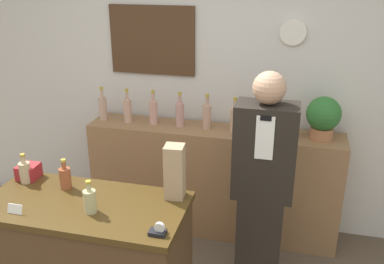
{
  "coord_description": "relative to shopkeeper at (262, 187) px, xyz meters",
  "views": [
    {
      "loc": [
        0.7,
        -1.5,
        2.26
      ],
      "look_at": [
        0.05,
        1.11,
        1.19
      ],
      "focal_mm": 40.0,
      "sensor_mm": 36.0,
      "label": 1
    }
  ],
  "objects": [
    {
      "name": "back_wall",
      "position": [
        -0.55,
        0.86,
        0.54
      ],
      "size": [
        5.2,
        0.09,
        2.7
      ],
      "color": "silver",
      "rests_on": "ground_plane"
    },
    {
      "name": "back_shelf",
      "position": [
        -0.47,
        0.62,
        -0.33
      ],
      "size": [
        2.14,
        0.36,
        0.97
      ],
      "color": "#8E6642",
      "rests_on": "ground_plane"
    },
    {
      "name": "shopkeeper",
      "position": [
        0.0,
        0.0,
        0.0
      ],
      "size": [
        0.41,
        0.26,
        1.63
      ],
      "color": "black",
      "rests_on": "ground_plane"
    },
    {
      "name": "potted_plant",
      "position": [
        0.39,
        0.62,
        0.34
      ],
      "size": [
        0.27,
        0.27,
        0.34
      ],
      "color": "#B27047",
      "rests_on": "back_shelf"
    },
    {
      "name": "paper_bag",
      "position": [
        -0.49,
        -0.47,
        0.29
      ],
      "size": [
        0.12,
        0.12,
        0.34
      ],
      "color": "tan",
      "rests_on": "display_counter"
    },
    {
      "name": "tape_dispenser",
      "position": [
        -0.47,
        -0.87,
        0.15
      ],
      "size": [
        0.09,
        0.06,
        0.07
      ],
      "color": "black",
      "rests_on": "display_counter"
    },
    {
      "name": "price_card_right",
      "position": [
        -1.31,
        -0.87,
        0.15
      ],
      "size": [
        0.09,
        0.02,
        0.06
      ],
      "color": "white",
      "rests_on": "display_counter"
    },
    {
      "name": "gift_box",
      "position": [
        -1.49,
        -0.47,
        0.17
      ],
      "size": [
        0.13,
        0.13,
        0.09
      ],
      "color": "maroon",
      "rests_on": "display_counter"
    },
    {
      "name": "counter_bottle_0",
      "position": [
        -1.47,
        -0.53,
        0.2
      ],
      "size": [
        0.07,
        0.07,
        0.2
      ],
      "color": "tan",
      "rests_on": "display_counter"
    },
    {
      "name": "counter_bottle_1",
      "position": [
        -1.18,
        -0.54,
        0.2
      ],
      "size": [
        0.07,
        0.07,
        0.2
      ],
      "color": "brown",
      "rests_on": "display_counter"
    },
    {
      "name": "counter_bottle_2",
      "position": [
        -0.91,
        -0.75,
        0.2
      ],
      "size": [
        0.07,
        0.07,
        0.2
      ],
      "color": "tan",
      "rests_on": "display_counter"
    },
    {
      "name": "shelf_bottle_0",
      "position": [
        -1.46,
        0.62,
        0.27
      ],
      "size": [
        0.07,
        0.07,
        0.3
      ],
      "color": "tan",
      "rests_on": "back_shelf"
    },
    {
      "name": "shelf_bottle_1",
      "position": [
        -1.23,
        0.62,
        0.27
      ],
      "size": [
        0.07,
        0.07,
        0.3
      ],
      "color": "tan",
      "rests_on": "back_shelf"
    },
    {
      "name": "shelf_bottle_2",
      "position": [
        -1.0,
        0.62,
        0.27
      ],
      "size": [
        0.07,
        0.07,
        0.3
      ],
      "color": "tan",
      "rests_on": "back_shelf"
    },
    {
      "name": "shelf_bottle_3",
      "position": [
        -0.76,
        0.63,
        0.27
      ],
      "size": [
        0.07,
        0.07,
        0.3
      ],
      "color": "tan",
      "rests_on": "back_shelf"
    },
    {
      "name": "shelf_bottle_4",
      "position": [
        -0.53,
        0.63,
        0.27
      ],
      "size": [
        0.07,
        0.07,
        0.3
      ],
      "color": "tan",
      "rests_on": "back_shelf"
    },
    {
      "name": "shelf_bottle_5",
      "position": [
        -0.3,
        0.6,
        0.27
      ],
      "size": [
        0.07,
        0.07,
        0.3
      ],
      "color": "tan",
      "rests_on": "back_shelf"
    },
    {
      "name": "shelf_bottle_6",
      "position": [
        -0.06,
        0.62,
        0.27
      ],
      "size": [
        0.07,
        0.07,
        0.3
      ],
      "color": "tan",
      "rests_on": "back_shelf"
    },
    {
      "name": "shelf_bottle_7",
      "position": [
        0.17,
        0.6,
        0.27
      ],
      "size": [
        0.07,
        0.07,
        0.3
      ],
      "color": "tan",
      "rests_on": "back_shelf"
    }
  ]
}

